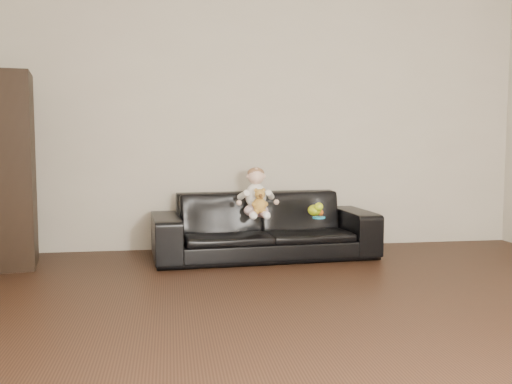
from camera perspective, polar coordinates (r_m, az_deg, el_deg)
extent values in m
plane|color=black|center=(3.09, 10.49, -14.72)|extent=(5.50, 5.50, 0.00)
plane|color=#BEB49F|center=(5.58, 1.36, 7.78)|extent=(5.00, 0.00, 5.00)
imported|color=black|center=(5.11, 0.80, -3.36)|extent=(2.02, 0.91, 0.57)
cube|color=black|center=(5.10, -23.56, 1.98)|extent=(0.48, 0.61, 1.60)
cube|color=silver|center=(5.09, -23.49, 6.03)|extent=(0.22, 0.28, 0.28)
ellipsoid|color=silver|center=(4.99, 0.00, -1.85)|extent=(0.22, 0.19, 0.12)
ellipsoid|color=white|center=(4.99, -0.02, -0.39)|extent=(0.19, 0.16, 0.23)
sphere|color=beige|center=(4.96, 0.00, 1.61)|extent=(0.15, 0.15, 0.15)
ellipsoid|color=#8C603F|center=(4.97, -0.02, 1.88)|extent=(0.15, 0.15, 0.10)
cylinder|color=silver|center=(4.85, -0.28, -2.27)|extent=(0.07, 0.18, 0.07)
cylinder|color=silver|center=(4.86, 0.77, -2.25)|extent=(0.07, 0.18, 0.07)
sphere|color=white|center=(4.75, -0.22, -2.42)|extent=(0.06, 0.06, 0.06)
sphere|color=white|center=(4.77, 1.06, -2.39)|extent=(0.06, 0.06, 0.06)
cylinder|color=white|center=(4.92, -1.28, -0.31)|extent=(0.06, 0.15, 0.10)
cylinder|color=white|center=(4.96, 1.40, -0.27)|extent=(0.06, 0.15, 0.10)
ellipsoid|color=#B68434|center=(4.84, 0.36, -1.33)|extent=(0.13, 0.12, 0.13)
sphere|color=#B68434|center=(4.82, 0.39, -0.22)|extent=(0.10, 0.10, 0.09)
sphere|color=#B68434|center=(4.82, 0.00, 0.18)|extent=(0.04, 0.04, 0.03)
sphere|color=#B68434|center=(4.83, 0.74, 0.19)|extent=(0.04, 0.04, 0.03)
sphere|color=#593819|center=(4.78, 0.46, -0.38)|extent=(0.04, 0.04, 0.03)
ellipsoid|color=#B4CD18|center=(5.10, 5.87, -1.82)|extent=(0.17, 0.18, 0.10)
sphere|color=orange|center=(5.11, 6.42, -2.04)|extent=(0.07, 0.07, 0.06)
cylinder|color=#178EBE|center=(4.93, 6.31, -2.55)|extent=(0.13, 0.13, 0.02)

